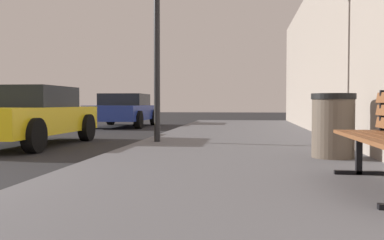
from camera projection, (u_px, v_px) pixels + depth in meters
The scene contains 4 objects.
sidewalk at pixel (232, 200), 3.80m from camera, with size 4.00×32.00×0.15m, color #5B5B60.
trash_bin at pixel (333, 125), 6.11m from camera, with size 0.60×0.60×0.89m.
car_yellow at pixel (26, 115), 9.44m from camera, with size 1.93×4.14×1.27m.
car_blue at pixel (124, 110), 17.13m from camera, with size 2.06×4.12×1.27m.
Camera 1 is at (4.12, -3.78, 0.90)m, focal length 41.45 mm.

